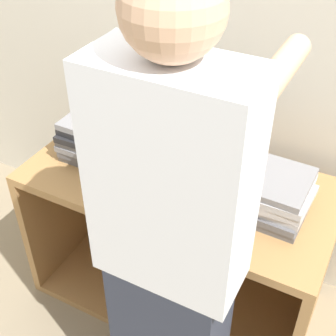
# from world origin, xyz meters

# --- Properties ---
(wall_back) EXTENTS (8.00, 0.05, 2.40)m
(wall_back) POSITION_xyz_m (0.00, 0.71, 1.20)
(wall_back) COLOR beige
(wall_back) RESTS_ON ground_plane
(cart) EXTENTS (1.22, 0.61, 0.69)m
(cart) POSITION_xyz_m (0.00, 0.37, 0.35)
(cart) COLOR #A87A47
(cart) RESTS_ON ground_plane
(laptop_open) EXTENTS (0.31, 0.33, 0.25)m
(laptop_open) POSITION_xyz_m (0.00, 0.36, 0.74)
(laptop_open) COLOR #333338
(laptop_open) RESTS_ON cart
(laptop_stack_left) EXTENTS (0.33, 0.26, 0.18)m
(laptop_stack_left) POSITION_xyz_m (-0.34, 0.30, 0.78)
(laptop_stack_left) COLOR slate
(laptop_stack_left) RESTS_ON cart
(laptop_stack_right) EXTENTS (0.33, 0.27, 0.15)m
(laptop_stack_right) POSITION_xyz_m (0.34, 0.30, 0.77)
(laptop_stack_right) COLOR slate
(laptop_stack_right) RESTS_ON cart
(person) EXTENTS (0.40, 0.53, 1.65)m
(person) POSITION_xyz_m (0.22, -0.18, 0.83)
(person) COLOR #2D3342
(person) RESTS_ON ground_plane
(inventory_tag) EXTENTS (0.06, 0.02, 0.01)m
(inventory_tag) POSITION_xyz_m (-0.34, 0.24, 0.87)
(inventory_tag) COLOR red
(inventory_tag) RESTS_ON laptop_stack_left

